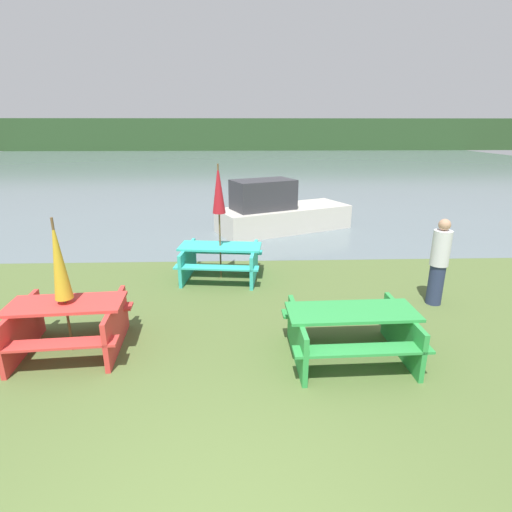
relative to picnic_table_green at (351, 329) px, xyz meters
name	(u,v)px	position (x,y,z in m)	size (l,w,h in m)	color
water	(238,165)	(-1.83, 29.38, -0.46)	(60.00, 50.00, 0.00)	slate
far_treeline	(239,135)	(-1.83, 49.38, 1.54)	(80.00, 1.60, 4.00)	#284723
picnic_table_green	(351,329)	(0.00, 0.00, 0.00)	(1.86, 1.43, 0.75)	green
picnic_table_red	(69,322)	(-4.11, 0.33, 0.00)	(1.73, 1.50, 0.78)	red
picnic_table_teal	(221,258)	(-2.02, 3.26, -0.01)	(1.90, 1.57, 0.74)	#33B7A8
umbrella_gold	(58,260)	(-4.11, 0.33, 0.97)	(0.25, 0.25, 2.04)	brown
umbrella_crimson	(219,190)	(-2.02, 3.26, 1.48)	(0.28, 0.28, 2.48)	brown
boat	(278,212)	(-0.38, 7.37, 0.14)	(4.46, 3.13, 1.64)	beige
person	(439,262)	(2.08, 1.77, 0.36)	(0.33, 0.33, 1.64)	#283351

